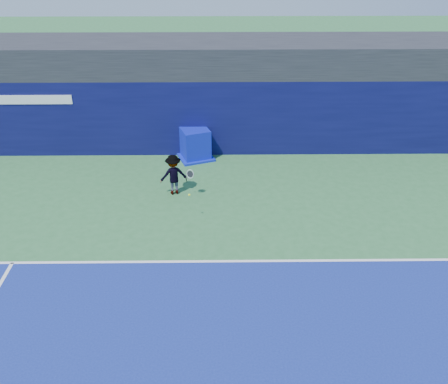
{
  "coord_description": "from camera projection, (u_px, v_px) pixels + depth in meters",
  "views": [
    {
      "loc": [
        0.8,
        -8.22,
        8.62
      ],
      "look_at": [
        0.96,
        5.2,
        1.0
      ],
      "focal_mm": 40.0,
      "sensor_mm": 36.0,
      "label": 1
    }
  ],
  "objects": [
    {
      "name": "tennis_player",
      "position": [
        174.0,
        175.0,
        17.04
      ],
      "size": [
        1.24,
        0.77,
        1.45
      ],
      "color": "white",
      "rests_on": "ground"
    },
    {
      "name": "equipment_cart",
      "position": [
        195.0,
        145.0,
        19.61
      ],
      "size": [
        1.63,
        1.63,
        1.22
      ],
      "color": "#0B14A6",
      "rests_on": "ground"
    },
    {
      "name": "back_wall_assembly",
      "position": [
        198.0,
        115.0,
        19.78
      ],
      "size": [
        36.0,
        1.03,
        3.0
      ],
      "color": "#0B0C3C",
      "rests_on": "ground"
    },
    {
      "name": "tennis_ball",
      "position": [
        189.0,
        195.0,
        15.42
      ],
      "size": [
        0.07,
        0.07,
        0.07
      ],
      "color": "#EDF31B",
      "rests_on": "ground"
    },
    {
      "name": "baseline",
      "position": [
        191.0,
        261.0,
        14.0
      ],
      "size": [
        24.0,
        0.1,
        0.01
      ],
      "primitive_type": "cube",
      "color": "white",
      "rests_on": "ground"
    },
    {
      "name": "ground",
      "position": [
        185.0,
        342.0,
        11.4
      ],
      "size": [
        80.0,
        80.0,
        0.0
      ],
      "primitive_type": "plane",
      "color": "#306B38",
      "rests_on": "ground"
    },
    {
      "name": "stadium_band",
      "position": [
        198.0,
        56.0,
        19.62
      ],
      "size": [
        36.0,
        3.0,
        1.2
      ],
      "primitive_type": "cube",
      "color": "#222227",
      "rests_on": "back_wall_assembly"
    }
  ]
}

